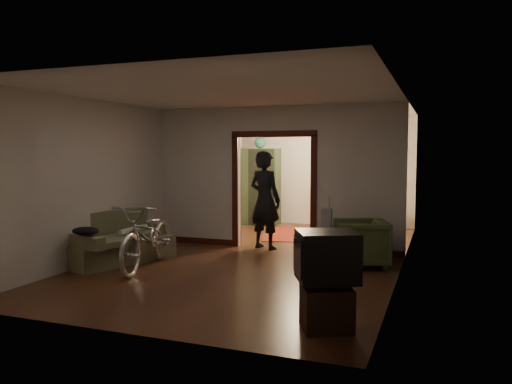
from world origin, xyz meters
The scene contains 24 objects.
floor centered at (0.00, 0.00, 0.00)m, with size 5.00×8.50×0.01m, color #371C11.
ceiling centered at (0.00, 0.00, 2.80)m, with size 5.00×8.50×0.01m, color white.
wall_back centered at (0.00, 4.25, 1.40)m, with size 5.00×0.02×2.80m, color beige.
wall_left centered at (-2.50, 0.00, 1.40)m, with size 0.02×8.50×2.80m, color beige.
wall_right centered at (2.50, 0.00, 1.40)m, with size 0.02×8.50×2.80m, color beige.
partition_wall centered at (0.00, 0.75, 1.40)m, with size 5.00×0.14×2.80m, color beige.
door_casing centered at (0.00, 0.75, 1.10)m, with size 1.74×0.20×2.32m, color #37110C.
far_window centered at (0.70, 4.21, 1.55)m, with size 0.98×0.06×1.28m, color black.
chandelier centered at (0.00, 2.50, 2.35)m, with size 0.24×0.24×0.24m, color #FFE0A5.
light_switch centered at (1.05, 0.68, 1.25)m, with size 0.08×0.01×0.12m, color silver.
sofa centered at (-2.15, -1.37, 0.43)m, with size 0.85×1.89×0.87m, color #636543.
rolled_paper centered at (-2.05, -1.07, 0.53)m, with size 0.10×0.10×0.80m, color beige.
jacket centered at (-2.10, -2.28, 0.68)m, with size 0.45×0.34×0.13m, color black.
bicycle centered at (-1.42, -1.59, 0.54)m, with size 0.71×2.05×1.07m, color silver.
armchair centered at (1.85, -0.25, 0.39)m, with size 0.84×0.87×0.79m, color #414D2B.
tv_stand centered at (1.96, -3.38, 0.23)m, with size 0.52×0.47×0.47m, color black.
crt_tv centered at (1.96, -3.38, 0.80)m, with size 0.62×0.55×0.53m, color black.
vacuum centered at (1.16, 0.22, 0.45)m, with size 0.28×0.22×0.90m, color gray.
person centered at (-0.16, 0.64, 0.97)m, with size 0.71×0.46×1.93m, color black.
oriental_rug centered at (0.05, 2.54, 0.01)m, with size 1.63×2.14×0.02m, color #62140F.
locker centered at (-1.37, 3.69, 1.00)m, with size 1.00×0.56×2.00m, color #263721.
globe centered at (-1.37, 3.69, 1.94)m, with size 0.30×0.30×0.30m, color #1E5972.
desk centered at (1.26, 3.75, 0.39)m, with size 1.06×0.59×0.78m, color black.
desk_chair centered at (0.43, 3.34, 0.48)m, with size 0.43×0.43×0.97m, color black.
Camera 1 is at (3.07, -8.57, 1.91)m, focal length 35.00 mm.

